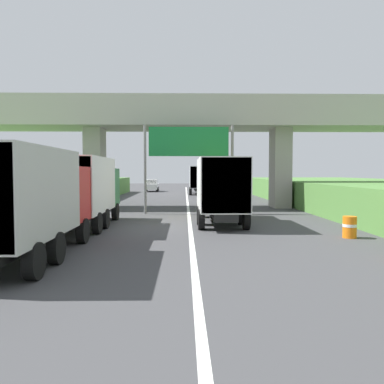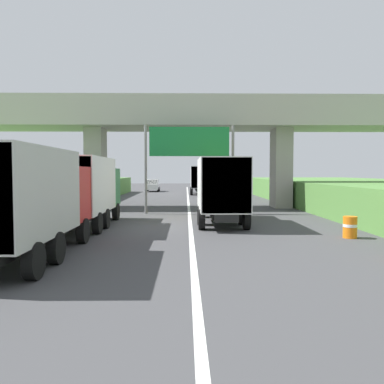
{
  "view_description": "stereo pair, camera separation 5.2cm",
  "coord_description": "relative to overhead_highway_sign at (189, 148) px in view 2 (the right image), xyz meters",
  "views": [
    {
      "loc": [
        -0.28,
        4.99,
        2.73
      ],
      "look_at": [
        0.0,
        19.25,
        2.0
      ],
      "focal_mm": 36.39,
      "sensor_mm": 36.0,
      "label": 1
    },
    {
      "loc": [
        -0.22,
        4.99,
        2.73
      ],
      "look_at": [
        0.0,
        19.25,
        2.0
      ],
      "focal_mm": 36.39,
      "sensor_mm": 36.0,
      "label": 2
    }
  ],
  "objects": [
    {
      "name": "overhead_highway_sign",
      "position": [
        0.0,
        0.0,
        0.0
      ],
      "size": [
        5.88,
        0.18,
        5.78
      ],
      "color": "slate",
      "rests_on": "ground"
    },
    {
      "name": "lane_centre_stripe",
      "position": [
        0.0,
        -2.41,
        -4.3
      ],
      "size": [
        0.2,
        96.0,
        0.01
      ],
      "primitive_type": "cube",
      "color": "white",
      "rests_on": "ground"
    },
    {
      "name": "truck_green",
      "position": [
        -5.19,
        -6.07,
        -2.37
      ],
      "size": [
        2.44,
        7.3,
        3.44
      ],
      "color": "black",
      "rests_on": "ground"
    },
    {
      "name": "truck_red",
      "position": [
        -5.15,
        -13.37,
        -2.37
      ],
      "size": [
        2.44,
        7.3,
        3.44
      ],
      "color": "black",
      "rests_on": "ground"
    },
    {
      "name": "car_white",
      "position": [
        -4.94,
        29.73,
        -3.45
      ],
      "size": [
        1.86,
        4.1,
        1.72
      ],
      "color": "silver",
      "rests_on": "ground"
    },
    {
      "name": "truck_silver",
      "position": [
        1.51,
        22.92,
        -2.37
      ],
      "size": [
        2.44,
        7.3,
        3.44
      ],
      "color": "black",
      "rests_on": "ground"
    },
    {
      "name": "truck_yellow",
      "position": [
        1.59,
        -4.81,
        -2.37
      ],
      "size": [
        2.44,
        7.3,
        3.44
      ],
      "color": "black",
      "rests_on": "ground"
    },
    {
      "name": "construction_barrel_4",
      "position": [
        6.58,
        -9.53,
        -3.85
      ],
      "size": [
        0.57,
        0.57,
        0.9
      ],
      "color": "orange",
      "rests_on": "ground"
    },
    {
      "name": "overpass_bridge",
      "position": [
        0.0,
        4.59,
        2.0
      ],
      "size": [
        40.0,
        4.8,
        8.28
      ],
      "color": "#ADA89E",
      "rests_on": "ground"
    }
  ]
}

